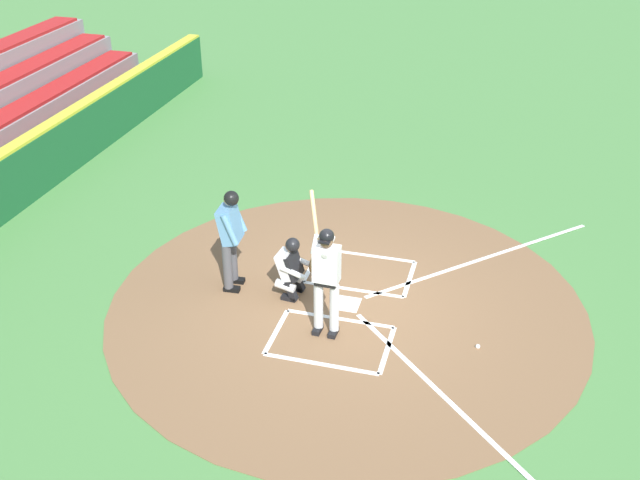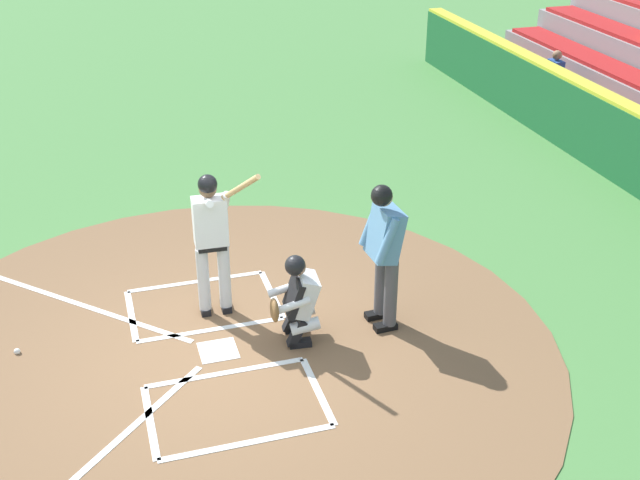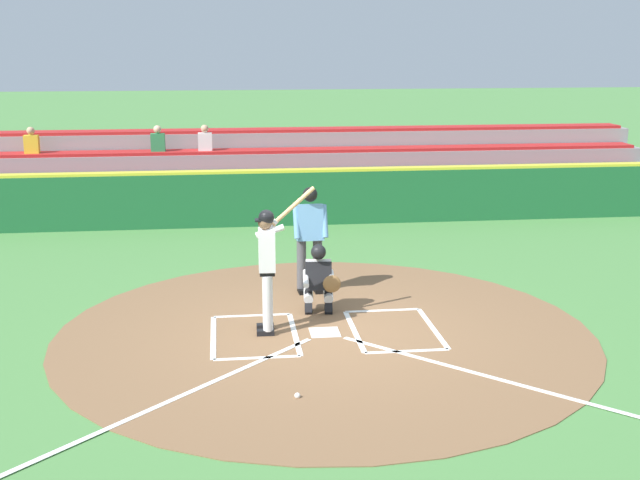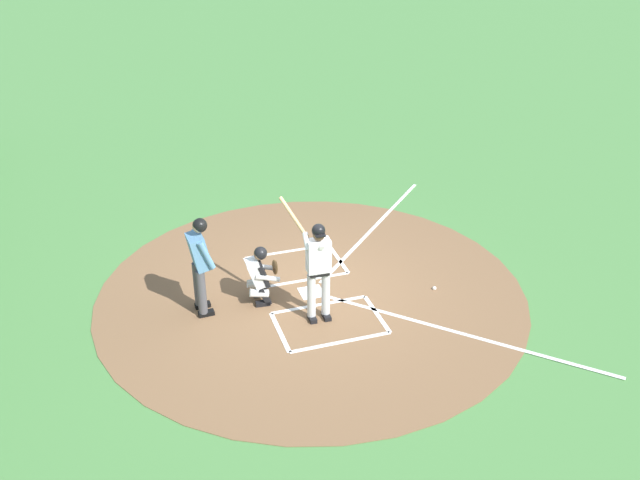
% 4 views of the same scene
% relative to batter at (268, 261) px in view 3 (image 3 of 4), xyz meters
% --- Properties ---
extents(ground_plane, '(120.00, 120.00, 0.00)m').
position_rel_batter_xyz_m(ground_plane, '(-0.83, 0.14, -1.10)').
color(ground_plane, '#4C8442').
extents(dirt_circle, '(8.00, 8.00, 0.01)m').
position_rel_batter_xyz_m(dirt_circle, '(-0.83, 0.14, -1.09)').
color(dirt_circle, brown).
rests_on(dirt_circle, ground).
extents(home_plate_and_chalk, '(7.93, 4.91, 0.01)m').
position_rel_batter_xyz_m(home_plate_and_chalk, '(-0.83, 1.02, -1.08)').
color(home_plate_and_chalk, white).
rests_on(home_plate_and_chalk, dirt_circle).
extents(batter, '(0.95, 0.69, 2.13)m').
position_rel_batter_xyz_m(batter, '(0.00, 0.00, 0.00)').
color(batter, silver).
rests_on(batter, ground).
extents(catcher, '(0.59, 0.64, 1.13)m').
position_rel_batter_xyz_m(catcher, '(-0.86, -0.81, -0.51)').
color(catcher, black).
rests_on(catcher, ground).
extents(plate_umpire, '(0.60, 0.43, 1.86)m').
position_rel_batter_xyz_m(plate_umpire, '(-0.83, -1.88, -0.02)').
color(plate_umpire, '#4C4C51').
rests_on(plate_umpire, ground).
extents(baseball, '(0.07, 0.07, 0.07)m').
position_rel_batter_xyz_m(baseball, '(-0.21, 2.38, -1.06)').
color(baseball, white).
rests_on(baseball, ground).
extents(backstop_wall, '(22.00, 0.36, 1.31)m').
position_rel_batter_xyz_m(backstop_wall, '(-0.83, -7.36, -0.45)').
color(backstop_wall, '#1E6033').
rests_on(backstop_wall, ground).
extents(bleacher_stand, '(20.00, 3.40, 2.10)m').
position_rel_batter_xyz_m(bleacher_stand, '(-0.82, -10.06, -0.40)').
color(bleacher_stand, gray).
rests_on(bleacher_stand, ground).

